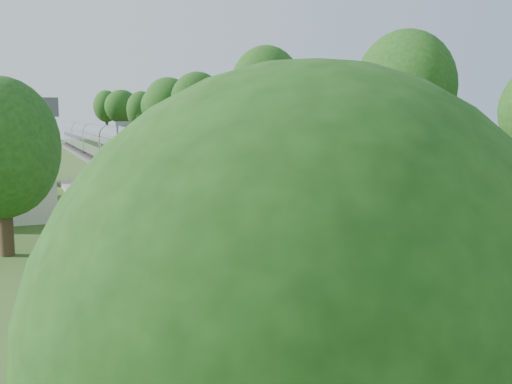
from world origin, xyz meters
name	(u,v)px	position (x,y,z in m)	size (l,w,h in m)	color
ground	(508,365)	(0.00, 0.00, 0.00)	(320.00, 320.00, 0.00)	#2D4C19
trackbed	(140,170)	(2.00, 60.00, 0.07)	(9.50, 170.00, 0.28)	#4C4944
platform	(176,251)	(-5.20, 16.00, 0.19)	(6.40, 68.00, 0.38)	gray
yellow_stripe	(230,242)	(-2.35, 16.00, 0.39)	(0.55, 68.00, 0.01)	gold
embankment	(204,153)	(10.35, 60.00, 1.95)	(10.64, 170.00, 11.70)	brown
signal_gantry	(152,133)	(2.47, 54.99, 4.82)	(8.40, 0.38, 6.20)	slate
trees_behind_platform	(40,161)	(-11.17, 20.67, 4.53)	(7.82, 53.32, 7.21)	#332316
train	(111,149)	(0.00, 70.33, 2.25)	(2.98, 119.48, 4.38)	black
lamppost_mid	(384,297)	(-3.89, 0.50, 2.32)	(0.43, 0.43, 4.35)	black
lamppost_far	(227,217)	(-3.86, 12.16, 2.46)	(0.46, 0.46, 4.67)	black
signal_platform	(368,220)	(-2.90, 2.74, 3.86)	(0.33, 0.26, 5.66)	slate
signal_farside	(348,171)	(6.20, 18.37, 3.55)	(0.31, 0.24, 5.62)	slate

